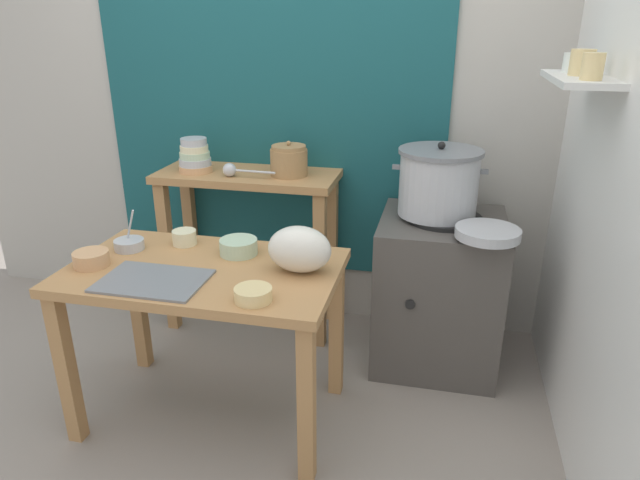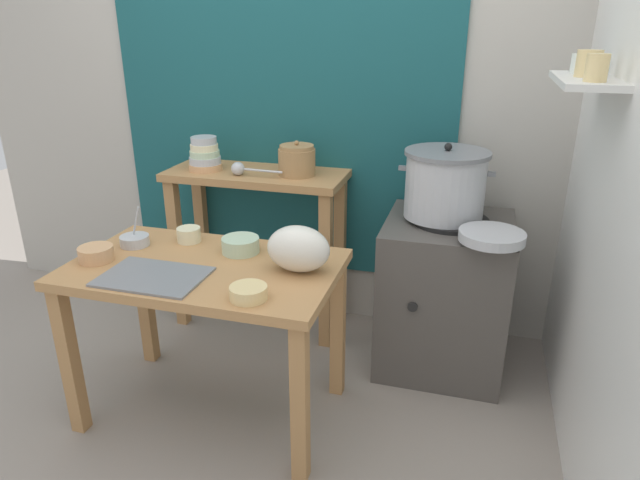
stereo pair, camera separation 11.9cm
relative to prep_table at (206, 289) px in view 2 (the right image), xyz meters
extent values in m
plane|color=gray|center=(0.13, -0.02, -0.61)|extent=(9.00, 9.00, 0.00)
cube|color=#B2ADA3|center=(0.23, 1.08, 0.69)|extent=(4.40, 0.10, 2.60)
cube|color=#195156|center=(-0.02, 1.02, 0.74)|extent=(1.90, 0.02, 2.10)
cube|color=white|center=(1.53, 0.18, 0.69)|extent=(0.10, 3.20, 2.60)
cube|color=silver|center=(1.38, 0.38, 0.84)|extent=(0.20, 0.56, 0.02)
cylinder|color=#E5C684|center=(1.38, 0.21, 0.90)|extent=(0.07, 0.07, 0.09)
cylinder|color=#E5C684|center=(1.38, 0.38, 0.90)|extent=(0.09, 0.09, 0.09)
cylinder|color=silver|center=(1.38, 0.53, 0.89)|extent=(0.08, 0.08, 0.07)
cube|color=#B27F4C|center=(0.00, 0.00, 0.09)|extent=(1.10, 0.66, 0.04)
cube|color=#B27F4C|center=(-0.50, -0.28, -0.27)|extent=(0.06, 0.06, 0.68)
cube|color=#B27F4C|center=(0.50, -0.28, -0.27)|extent=(0.06, 0.06, 0.68)
cube|color=#B27F4C|center=(-0.50, 0.28, -0.27)|extent=(0.06, 0.06, 0.68)
cube|color=#B27F4C|center=(0.50, 0.28, -0.27)|extent=(0.06, 0.06, 0.68)
cube|color=#B27F4C|center=(-0.09, 0.81, 0.27)|extent=(0.96, 0.40, 0.04)
cube|color=#B27F4C|center=(-0.52, 0.66, -0.18)|extent=(0.06, 0.06, 0.86)
cube|color=#B27F4C|center=(0.34, 0.66, -0.18)|extent=(0.06, 0.06, 0.86)
cube|color=#B27F4C|center=(-0.52, 0.96, -0.18)|extent=(0.06, 0.06, 0.86)
cube|color=#B27F4C|center=(0.34, 0.96, -0.18)|extent=(0.06, 0.06, 0.86)
cube|color=#4C4742|center=(0.94, 0.68, -0.23)|extent=(0.60, 0.60, 0.76)
cylinder|color=black|center=(0.94, 0.68, 0.16)|extent=(0.36, 0.36, 0.02)
cylinder|color=black|center=(0.82, 0.38, -0.16)|extent=(0.04, 0.02, 0.04)
cylinder|color=#B7BABF|center=(0.90, 0.70, 0.32)|extent=(0.37, 0.37, 0.30)
cylinder|color=slate|center=(0.90, 0.70, 0.48)|extent=(0.39, 0.39, 0.02)
sphere|color=black|center=(0.90, 0.70, 0.51)|extent=(0.04, 0.04, 0.04)
cube|color=slate|center=(0.70, 0.70, 0.39)|extent=(0.04, 0.02, 0.02)
cube|color=slate|center=(1.10, 0.70, 0.39)|extent=(0.04, 0.02, 0.02)
cylinder|color=#A37A4C|center=(0.14, 0.81, 0.36)|extent=(0.19, 0.19, 0.14)
cylinder|color=#A37A4C|center=(0.14, 0.81, 0.44)|extent=(0.18, 0.18, 0.02)
sphere|color=#A37A4C|center=(0.14, 0.81, 0.46)|extent=(0.02, 0.02, 0.02)
cylinder|color=tan|center=(-0.37, 0.78, 0.31)|extent=(0.18, 0.18, 0.04)
cylinder|color=#B7BABF|center=(-0.37, 0.78, 0.34)|extent=(0.17, 0.17, 0.04)
cylinder|color=#B7D1AD|center=(-0.37, 0.78, 0.38)|extent=(0.16, 0.16, 0.03)
cylinder|color=beige|center=(-0.37, 0.78, 0.41)|extent=(0.15, 0.15, 0.03)
cylinder|color=#B7BABF|center=(-0.37, 0.78, 0.45)|extent=(0.14, 0.14, 0.04)
sphere|color=#B7BABF|center=(-0.16, 0.72, 0.33)|extent=(0.07, 0.07, 0.07)
cylinder|color=#B7BABF|center=(-0.01, 0.72, 0.33)|extent=(0.21, 0.02, 0.01)
cube|color=slate|center=(-0.13, -0.17, 0.12)|extent=(0.40, 0.28, 0.01)
ellipsoid|color=silver|center=(0.39, 0.05, 0.20)|extent=(0.25, 0.17, 0.19)
cylinder|color=#B7BABF|center=(1.13, 0.44, 0.19)|extent=(0.28, 0.28, 0.04)
cylinder|color=#B7D1AD|center=(0.09, 0.16, 0.14)|extent=(0.16, 0.16, 0.07)
cylinder|color=#337238|center=(0.09, 0.16, 0.17)|extent=(0.14, 0.14, 0.01)
cylinder|color=#B7BABF|center=(-0.39, 0.11, 0.13)|extent=(0.13, 0.13, 0.04)
cylinder|color=#337238|center=(-0.39, 0.11, 0.15)|extent=(0.11, 0.11, 0.01)
cylinder|color=#B7BABF|center=(-0.39, 0.12, 0.20)|extent=(0.07, 0.02, 0.18)
cylinder|color=tan|center=(-0.45, -0.09, 0.14)|extent=(0.14, 0.14, 0.06)
cylinder|color=#BFB28C|center=(-0.45, -0.09, 0.17)|extent=(0.12, 0.12, 0.01)
cylinder|color=beige|center=(-0.18, 0.21, 0.14)|extent=(0.11, 0.11, 0.07)
cylinder|color=#BFB28C|center=(-0.18, 0.21, 0.17)|extent=(0.09, 0.09, 0.01)
cylinder|color=#E5C684|center=(0.29, -0.23, 0.14)|extent=(0.14, 0.14, 0.05)
cylinder|color=#BFB28C|center=(0.29, -0.23, 0.15)|extent=(0.12, 0.12, 0.01)
camera|label=1|loc=(0.92, -1.90, 1.04)|focal=31.29mm
camera|label=2|loc=(1.03, -1.87, 1.04)|focal=31.29mm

